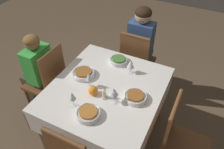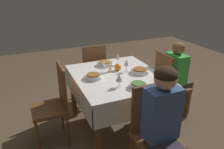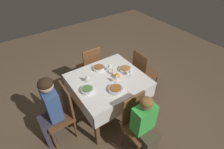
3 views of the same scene
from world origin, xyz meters
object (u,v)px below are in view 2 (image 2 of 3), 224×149
Objects in this scene: wine_glass_south at (102,64)px; orange_fruit at (118,67)px; chair_east at (153,130)px; chair_west at (93,71)px; dining_table at (117,82)px; bowl_west at (105,63)px; person_child_green at (178,77)px; wine_glass_north at (126,63)px; chair_north at (168,83)px; chair_south at (54,102)px; bowl_east at (138,85)px; candle_centerpiece at (110,69)px; wine_glass_west at (118,57)px; person_adult_denim at (164,125)px; bowl_south at (93,76)px; bowl_north at (140,71)px; wine_glass_east at (119,78)px.

wine_glass_south is 0.22m from orange_fruit.
chair_east and chair_west have the same top height.
bowl_west is (-0.36, -0.02, 0.13)m from dining_table.
wine_glass_north is (-0.08, -0.78, 0.29)m from person_child_green.
chair_north is 1.53m from chair_south.
person_child_green is at bearing 113.25° from bowl_east.
chair_north and chair_south have the same top height.
candle_centerpiece is at bearing 92.52° from chair_east.
candle_centerpiece is (0.20, -0.20, -0.07)m from wine_glass_west.
chair_north is at bearing 63.73° from bowl_west.
bowl_east is at bearing 20.58° from wine_glass_south.
wine_glass_north is at bearing 82.53° from chair_north.
wine_glass_north is at bearing 168.50° from bowl_east.
person_adult_denim is 1.03m from bowl_south.
bowl_north is at bearing 110.53° from chair_west.
wine_glass_east is 0.95× the size of wine_glass_west.
chair_south is 1.70m from person_child_green.
wine_glass_west is at bearing 124.08° from bowl_south.
person_child_green is at bearing 81.63° from wine_glass_south.
bowl_north is at bearing 69.51° from chair_east.
orange_fruit is (-0.94, 0.07, 0.29)m from chair_east.
bowl_south is 2.37× the size of orange_fruit.
wine_glass_south is (-0.16, -0.91, 0.37)m from chair_north.
person_adult_denim reaches higher than bowl_north.
dining_table is 0.78m from chair_north.
person_adult_denim reaches higher than person_child_green.
wine_glass_south is 1.91× the size of orange_fruit.
person_adult_denim reaches higher than candle_centerpiece.
person_adult_denim is at bearing 140.76° from chair_north.
chair_south is at bearing 130.36° from chair_east.
chair_east is at bearing -7.80° from wine_glass_west.
wine_glass_north is (-0.08, -0.62, 0.36)m from chair_north.
person_child_green is at bearing 79.68° from orange_fruit.
bowl_north is (-0.91, 0.29, 0.12)m from person_adult_denim.
chair_south reaches higher than bowl_east.
bowl_west is at bearing 174.60° from candle_centerpiece.
bowl_north is 0.19m from wine_glass_north.
wine_glass_north reaches higher than bowl_south.
chair_west is at bearing 162.18° from bowl_south.
wine_glass_east reaches higher than dining_table.
person_child_green is 1.12m from wine_glass_east.
wine_glass_east reaches higher than bowl_west.
wine_glass_south is at bearing -27.45° from bowl_west.
wine_glass_south reaches higher than bowl_east.
chair_east reaches higher than orange_fruit.
bowl_south is (0.80, -0.26, 0.27)m from chair_west.
wine_glass_north is at bearing 84.07° from person_child_green.
chair_south reaches higher than candle_centerpiece.
orange_fruit is (-0.13, 0.07, 0.15)m from dining_table.
wine_glass_west reaches higher than candle_centerpiece.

